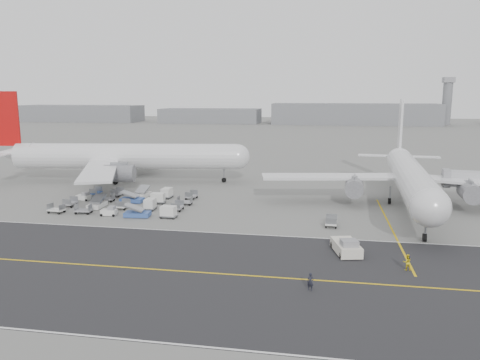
% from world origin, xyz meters
% --- Properties ---
extents(ground, '(700.00, 700.00, 0.00)m').
position_xyz_m(ground, '(0.00, 0.00, 0.00)').
color(ground, gray).
rests_on(ground, ground).
extents(taxiway, '(220.00, 59.00, 0.03)m').
position_xyz_m(taxiway, '(5.02, -17.98, 0.01)').
color(taxiway, '#2A2A2C').
rests_on(taxiway, ground).
extents(horizon_buildings, '(520.00, 28.00, 28.00)m').
position_xyz_m(horizon_buildings, '(30.00, 260.00, 0.00)').
color(horizon_buildings, slate).
rests_on(horizon_buildings, ground).
extents(control_tower, '(7.00, 7.00, 31.25)m').
position_xyz_m(control_tower, '(100.00, 265.00, 16.25)').
color(control_tower, slate).
rests_on(control_tower, ground).
extents(airliner_a, '(61.14, 60.09, 21.17)m').
position_xyz_m(airliner_a, '(-27.65, 34.37, 6.09)').
color(airliner_a, silver).
rests_on(airliner_a, ground).
extents(airliner_b, '(55.45, 56.21, 19.38)m').
position_xyz_m(airliner_b, '(35.17, 21.14, 5.58)').
color(airliner_b, silver).
rests_on(airliner_b, ground).
extents(pushback_tug, '(4.06, 7.81, 2.20)m').
position_xyz_m(pushback_tug, '(22.53, -8.23, 0.90)').
color(pushback_tug, silver).
rests_on(pushback_tug, ground).
extents(gse_cluster, '(29.13, 23.34, 2.13)m').
position_xyz_m(gse_cluster, '(-16.39, 12.07, 0.00)').
color(gse_cluster, gray).
rests_on(gse_cluster, ground).
extents(stray_dolly, '(1.89, 2.92, 1.74)m').
position_xyz_m(stray_dolly, '(20.79, 4.27, 0.00)').
color(stray_dolly, silver).
rests_on(stray_dolly, ground).
extents(ground_crew_a, '(0.80, 0.63, 1.94)m').
position_xyz_m(ground_crew_a, '(18.19, -20.87, 0.97)').
color(ground_crew_a, black).
rests_on(ground_crew_a, ground).
extents(ground_crew_b, '(1.04, 0.86, 1.96)m').
position_xyz_m(ground_crew_b, '(29.32, -13.00, 0.98)').
color(ground_crew_b, gold).
rests_on(ground_crew_b, ground).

